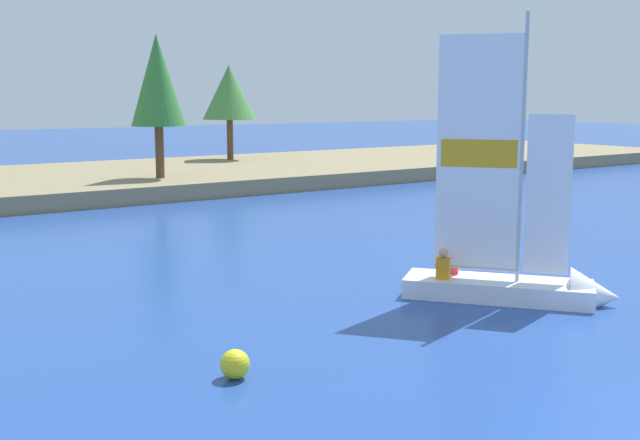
% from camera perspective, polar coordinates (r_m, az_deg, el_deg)
% --- Properties ---
extents(shore_bank, '(80.00, 13.51, 0.70)m').
position_cam_1_polar(shore_bank, '(37.10, -19.70, 2.52)').
color(shore_bank, '#897A56').
rests_on(shore_bank, ground).
extents(shoreline_tree_midleft, '(2.34, 2.34, 6.22)m').
position_cam_1_polar(shoreline_tree_midleft, '(34.69, -11.87, 9.96)').
color(shoreline_tree_midleft, brown).
rests_on(shoreline_tree_midleft, shore_bank).
extents(shoreline_tree_centre, '(3.03, 3.03, 5.29)m').
position_cam_1_polar(shoreline_tree_centre, '(44.46, -6.69, 9.28)').
color(shoreline_tree_centre, brown).
rests_on(shoreline_tree_centre, shore_bank).
extents(sailboat, '(3.65, 4.18, 6.29)m').
position_cam_1_polar(sailboat, '(16.85, 15.06, -4.06)').
color(sailboat, white).
rests_on(sailboat, ground).
extents(channel_buoy, '(0.46, 0.46, 0.46)m').
position_cam_1_polar(channel_buoy, '(12.05, -6.27, -10.49)').
color(channel_buoy, yellow).
rests_on(channel_buoy, ground).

